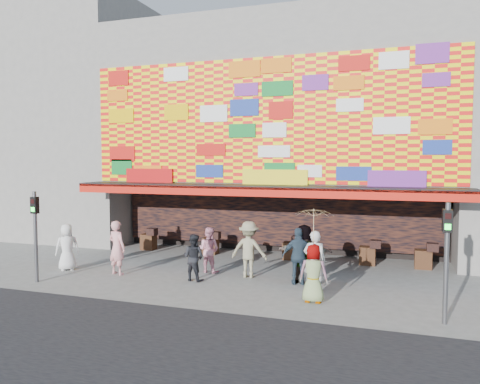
{
  "coord_description": "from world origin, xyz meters",
  "views": [
    {
      "loc": [
        5.01,
        -13.77,
        4.04
      ],
      "look_at": [
        -0.29,
        2.0,
        2.88
      ],
      "focal_mm": 35.0,
      "sensor_mm": 36.0,
      "label": 1
    }
  ],
  "objects_px": {
    "signal_left": "(35,226)",
    "parasol": "(314,225)",
    "ped_f": "(304,253)",
    "ped_i": "(209,250)",
    "ped_a": "(67,247)",
    "ped_e": "(299,256)",
    "ped_h": "(315,261)",
    "signal_right": "(447,249)",
    "ped_b": "(117,248)",
    "ped_c": "(194,257)",
    "ped_d": "(249,249)",
    "ped_g": "(313,273)"
  },
  "relations": [
    {
      "from": "signal_left",
      "to": "ped_h",
      "type": "bearing_deg",
      "value": 11.98
    },
    {
      "from": "signal_left",
      "to": "signal_right",
      "type": "xyz_separation_m",
      "value": [
        12.4,
        0.0,
        0.0
      ]
    },
    {
      "from": "ped_b",
      "to": "ped_c",
      "type": "distance_m",
      "value": 2.91
    },
    {
      "from": "signal_right",
      "to": "ped_d",
      "type": "xyz_separation_m",
      "value": [
        -5.94,
        2.82,
        -0.9
      ]
    },
    {
      "from": "ped_e",
      "to": "ped_h",
      "type": "xyz_separation_m",
      "value": [
        0.6,
        -0.57,
        0.01
      ]
    },
    {
      "from": "signal_right",
      "to": "parasol",
      "type": "height_order",
      "value": "signal_right"
    },
    {
      "from": "ped_a",
      "to": "parasol",
      "type": "distance_m",
      "value": 9.31
    },
    {
      "from": "signal_left",
      "to": "ped_h",
      "type": "xyz_separation_m",
      "value": [
        8.87,
        1.88,
        -0.93
      ]
    },
    {
      "from": "parasol",
      "to": "ped_d",
      "type": "bearing_deg",
      "value": 140.71
    },
    {
      "from": "ped_h",
      "to": "ped_i",
      "type": "height_order",
      "value": "ped_h"
    },
    {
      "from": "signal_left",
      "to": "ped_a",
      "type": "bearing_deg",
      "value": 94.52
    },
    {
      "from": "signal_right",
      "to": "parasol",
      "type": "xyz_separation_m",
      "value": [
        -3.37,
        0.71,
        0.33
      ]
    },
    {
      "from": "signal_right",
      "to": "ped_b",
      "type": "height_order",
      "value": "signal_right"
    },
    {
      "from": "ped_e",
      "to": "ped_i",
      "type": "relative_size",
      "value": 1.14
    },
    {
      "from": "ped_g",
      "to": "ped_h",
      "type": "xyz_separation_m",
      "value": [
        -0.16,
        1.17,
        0.1
      ]
    },
    {
      "from": "signal_right",
      "to": "ped_a",
      "type": "xyz_separation_m",
      "value": [
        -12.53,
        1.69,
        -1.01
      ]
    },
    {
      "from": "ped_e",
      "to": "ped_f",
      "type": "xyz_separation_m",
      "value": [
        0.12,
        0.29,
        0.04
      ]
    },
    {
      "from": "ped_e",
      "to": "ped_b",
      "type": "bearing_deg",
      "value": -9.26
    },
    {
      "from": "ped_a",
      "to": "ped_h",
      "type": "bearing_deg",
      "value": 138.72
    },
    {
      "from": "signal_left",
      "to": "ped_h",
      "type": "height_order",
      "value": "signal_left"
    },
    {
      "from": "ped_g",
      "to": "parasol",
      "type": "relative_size",
      "value": 0.86
    },
    {
      "from": "ped_f",
      "to": "ped_i",
      "type": "bearing_deg",
      "value": -5.6
    },
    {
      "from": "signal_right",
      "to": "parasol",
      "type": "bearing_deg",
      "value": 168.01
    },
    {
      "from": "ped_a",
      "to": "ped_i",
      "type": "height_order",
      "value": "ped_a"
    },
    {
      "from": "ped_g",
      "to": "parasol",
      "type": "height_order",
      "value": "parasol"
    },
    {
      "from": "ped_c",
      "to": "ped_g",
      "type": "relative_size",
      "value": 0.94
    },
    {
      "from": "ped_b",
      "to": "ped_c",
      "type": "xyz_separation_m",
      "value": [
        2.9,
        0.1,
        -0.17
      ]
    },
    {
      "from": "ped_a",
      "to": "ped_i",
      "type": "bearing_deg",
      "value": 152.81
    },
    {
      "from": "ped_g",
      "to": "signal_right",
      "type": "bearing_deg",
      "value": 167.44
    },
    {
      "from": "signal_right",
      "to": "ped_i",
      "type": "relative_size",
      "value": 1.85
    },
    {
      "from": "ped_f",
      "to": "ped_i",
      "type": "xyz_separation_m",
      "value": [
        -3.5,
        0.31,
        -0.15
      ]
    },
    {
      "from": "signal_left",
      "to": "parasol",
      "type": "relative_size",
      "value": 1.55
    },
    {
      "from": "signal_left",
      "to": "ped_b",
      "type": "relative_size",
      "value": 1.57
    },
    {
      "from": "ped_c",
      "to": "ped_a",
      "type": "bearing_deg",
      "value": 11.07
    },
    {
      "from": "ped_c",
      "to": "ped_d",
      "type": "height_order",
      "value": "ped_d"
    },
    {
      "from": "ped_h",
      "to": "signal_right",
      "type": "bearing_deg",
      "value": 146.13
    },
    {
      "from": "ped_e",
      "to": "ped_f",
      "type": "distance_m",
      "value": 0.32
    },
    {
      "from": "ped_h",
      "to": "parasol",
      "type": "distance_m",
      "value": 1.72
    },
    {
      "from": "ped_c",
      "to": "ped_g",
      "type": "xyz_separation_m",
      "value": [
        4.19,
        -1.11,
        0.05
      ]
    },
    {
      "from": "ped_c",
      "to": "parasol",
      "type": "relative_size",
      "value": 0.81
    },
    {
      "from": "ped_a",
      "to": "ped_h",
      "type": "xyz_separation_m",
      "value": [
        9.0,
        0.19,
        0.08
      ]
    },
    {
      "from": "ped_g",
      "to": "ped_i",
      "type": "distance_m",
      "value": 4.77
    },
    {
      "from": "ped_a",
      "to": "ped_e",
      "type": "bearing_deg",
      "value": 142.71
    },
    {
      "from": "signal_right",
      "to": "ped_a",
      "type": "height_order",
      "value": "signal_right"
    },
    {
      "from": "ped_c",
      "to": "ped_f",
      "type": "relative_size",
      "value": 0.81
    },
    {
      "from": "ped_f",
      "to": "ped_e",
      "type": "bearing_deg",
      "value": 68.0
    },
    {
      "from": "signal_left",
      "to": "ped_g",
      "type": "relative_size",
      "value": 1.8
    },
    {
      "from": "signal_right",
      "to": "ped_c",
      "type": "xyz_separation_m",
      "value": [
        -7.56,
        1.83,
        -1.08
      ]
    },
    {
      "from": "signal_right",
      "to": "signal_left",
      "type": "bearing_deg",
      "value": 180.0
    },
    {
      "from": "ped_f",
      "to": "ped_a",
      "type": "bearing_deg",
      "value": 6.6
    }
  ]
}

